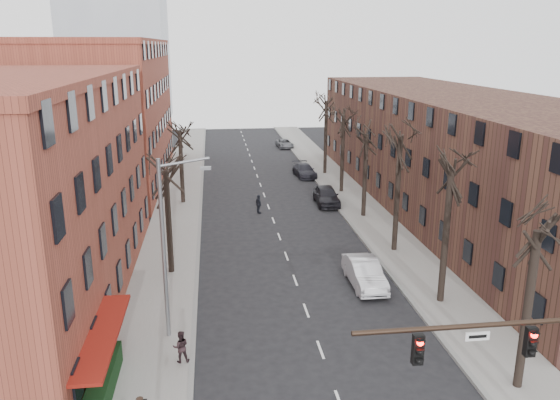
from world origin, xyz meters
name	(u,v)px	position (x,y,z in m)	size (l,w,h in m)	color
sidewalk_left	(179,200)	(-8.00, 35.00, 0.07)	(4.00, 90.00, 0.15)	gray
sidewalk_right	(348,194)	(8.00, 35.00, 0.07)	(4.00, 90.00, 0.15)	gray
building_left_near	(1,199)	(-16.00, 15.00, 6.00)	(12.00, 26.00, 12.00)	brown
building_left_far	(102,115)	(-16.00, 44.00, 7.00)	(12.00, 28.00, 14.00)	brown
building_right	(453,152)	(16.00, 30.00, 5.00)	(12.00, 50.00, 10.00)	#523326
awning_left	(109,390)	(-9.40, 6.00, 0.00)	(1.20, 7.00, 0.15)	maroon
hedge	(100,391)	(-9.50, 5.00, 0.65)	(0.80, 6.00, 1.00)	black
tree_right_a	(517,388)	(7.60, 4.00, 0.00)	(5.20, 5.20, 10.00)	black
tree_right_b	(440,303)	(7.60, 12.00, 0.00)	(5.20, 5.20, 10.80)	black
tree_right_c	(394,251)	(7.60, 20.00, 0.00)	(5.20, 5.20, 11.60)	black
tree_right_d	(363,217)	(7.60, 28.00, 0.00)	(5.20, 5.20, 10.00)	black
tree_right_e	(341,192)	(7.60, 36.00, 0.00)	(5.20, 5.20, 10.80)	black
tree_right_f	(325,174)	(7.60, 44.00, 0.00)	(5.20, 5.20, 11.60)	black
tree_left_a	(172,273)	(-7.60, 18.00, 0.00)	(5.20, 5.20, 9.50)	black
tree_left_b	(183,203)	(-7.60, 34.00, 0.00)	(5.20, 5.20, 9.50)	black
signal_mast_arm	(556,367)	(5.45, -1.00, 4.40)	(8.14, 0.30, 7.20)	black
streetlight	(167,242)	(-7.03, 10.00, 5.01)	(2.45, 0.22, 9.03)	slate
silver_sedan	(364,273)	(4.00, 14.79, 0.80)	(1.69, 4.85, 1.60)	silver
parked_car_near	(326,195)	(5.30, 32.15, 0.83)	(1.97, 4.89, 1.67)	black
parked_car_mid	(304,170)	(5.13, 43.10, 0.69)	(1.94, 4.78, 1.39)	black
parked_car_far	(285,143)	(5.30, 60.86, 0.59)	(1.96, 4.24, 1.18)	#5C5E64
pedestrian_b	(181,347)	(-6.47, 7.56, 0.90)	(0.73, 0.57, 1.50)	black
pedestrian_crossing	(259,204)	(-1.03, 30.09, 0.82)	(0.96, 0.40, 1.64)	black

